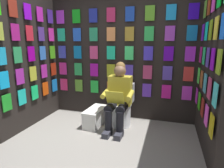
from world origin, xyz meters
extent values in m
plane|color=gray|center=(0.00, 0.00, 0.00)|extent=(30.00, 30.00, 0.00)
cube|color=black|center=(0.00, -1.66, 1.21)|extent=(3.02, 0.10, 2.41)
cube|color=#ED2E69|center=(1.27, -1.58, 0.61)|extent=(0.17, 0.01, 0.26)
cube|color=#5A932F|center=(0.91, -1.58, 0.61)|extent=(0.17, 0.01, 0.26)
cube|color=green|center=(0.55, -1.58, 0.61)|extent=(0.17, 0.01, 0.26)
cube|color=orange|center=(0.18, -1.58, 0.61)|extent=(0.17, 0.01, 0.26)
cube|color=#D01481|center=(-0.18, -1.58, 0.61)|extent=(0.17, 0.01, 0.26)
cube|color=#6332CD|center=(-0.55, -1.58, 0.61)|extent=(0.17, 0.01, 0.26)
cube|color=#C9178F|center=(-0.91, -1.58, 0.61)|extent=(0.17, 0.01, 0.26)
cube|color=#BC32C1|center=(-1.27, -1.58, 0.61)|extent=(0.17, 0.01, 0.26)
cube|color=#C52B94|center=(1.27, -1.58, 0.97)|extent=(0.17, 0.01, 0.26)
cube|color=green|center=(0.91, -1.58, 0.97)|extent=(0.17, 0.01, 0.26)
cube|color=#9D119B|center=(0.55, -1.58, 0.97)|extent=(0.17, 0.01, 0.26)
cube|color=#97A11F|center=(0.18, -1.58, 0.97)|extent=(0.17, 0.01, 0.26)
cube|color=#4D39C0|center=(-0.18, -1.58, 0.97)|extent=(0.17, 0.01, 0.26)
cube|color=#B2356A|center=(-0.55, -1.58, 0.97)|extent=(0.17, 0.01, 0.26)
cube|color=#4F38AF|center=(-0.91, -1.58, 0.97)|extent=(0.17, 0.01, 0.26)
cube|color=red|center=(-1.27, -1.58, 0.97)|extent=(0.17, 0.01, 0.26)
cube|color=#3D41CE|center=(1.27, -1.58, 1.32)|extent=(0.17, 0.01, 0.26)
cube|color=#1072B7|center=(0.91, -1.58, 1.32)|extent=(0.17, 0.01, 0.26)
cube|color=#C73B78|center=(0.55, -1.58, 1.32)|extent=(0.17, 0.01, 0.26)
cube|color=#1AC592|center=(0.18, -1.58, 1.32)|extent=(0.17, 0.01, 0.26)
cube|color=#3EDF72|center=(-0.18, -1.58, 1.32)|extent=(0.17, 0.01, 0.26)
cube|color=#4031CF|center=(-0.55, -1.58, 1.32)|extent=(0.17, 0.01, 0.26)
cube|color=#550AB2|center=(-0.91, -1.58, 1.32)|extent=(0.17, 0.01, 0.26)
cube|color=purple|center=(-1.27, -1.58, 1.32)|extent=(0.17, 0.01, 0.26)
cube|color=#1FCB91|center=(1.27, -1.58, 1.68)|extent=(0.17, 0.01, 0.26)
cube|color=blue|center=(0.91, -1.58, 1.68)|extent=(0.17, 0.01, 0.26)
cube|color=#248C5F|center=(0.55, -1.58, 1.68)|extent=(0.17, 0.01, 0.26)
cube|color=#DF884B|center=(0.18, -1.58, 1.68)|extent=(0.17, 0.01, 0.26)
cube|color=olive|center=(-0.18, -1.58, 1.68)|extent=(0.17, 0.01, 0.26)
cube|color=green|center=(-0.55, -1.58, 1.68)|extent=(0.17, 0.01, 0.26)
cube|color=purple|center=(-0.91, -1.58, 1.68)|extent=(0.17, 0.01, 0.26)
cube|color=#1167A4|center=(-1.27, -1.58, 1.68)|extent=(0.17, 0.01, 0.26)
cube|color=#B236D7|center=(1.27, -1.58, 2.03)|extent=(0.17, 0.01, 0.26)
cube|color=#14A11D|center=(0.91, -1.58, 2.03)|extent=(0.17, 0.01, 0.26)
cube|color=navy|center=(0.55, -1.58, 2.03)|extent=(0.17, 0.01, 0.26)
cube|color=#AE2050|center=(0.18, -1.58, 2.03)|extent=(0.17, 0.01, 0.26)
cube|color=#163AA2|center=(-0.18, -1.58, 2.03)|extent=(0.17, 0.01, 0.26)
cube|color=#4F9221|center=(-0.55, -1.58, 2.03)|extent=(0.17, 0.01, 0.26)
cube|color=#1686D2|center=(-0.91, -1.58, 2.03)|extent=(0.17, 0.01, 0.26)
cube|color=#2B09B4|center=(-1.27, -1.58, 2.03)|extent=(0.17, 0.01, 0.26)
cube|color=black|center=(-1.51, -0.81, 1.21)|extent=(0.10, 1.61, 2.41)
cube|color=#C329BB|center=(-1.43, -1.45, 0.61)|extent=(0.01, 0.17, 0.26)
cube|color=#2EA616|center=(-1.43, -1.13, 0.61)|extent=(0.01, 0.17, 0.26)
cube|color=maroon|center=(-1.43, -0.81, 0.61)|extent=(0.01, 0.17, 0.26)
cube|color=#EF49D1|center=(-1.43, -0.49, 0.61)|extent=(0.01, 0.17, 0.26)
cube|color=#B8A313|center=(-1.43, -0.17, 0.61)|extent=(0.01, 0.17, 0.26)
cube|color=#45E949|center=(-1.43, -1.45, 0.97)|extent=(0.01, 0.17, 0.26)
cube|color=#965328|center=(-1.43, -1.13, 0.97)|extent=(0.01, 0.17, 0.26)
cube|color=teal|center=(-1.43, -0.81, 0.97)|extent=(0.01, 0.17, 0.26)
cube|color=#B83966|center=(-1.43, -0.49, 0.97)|extent=(0.01, 0.17, 0.26)
cube|color=#3ECDCE|center=(-1.43, -0.17, 0.97)|extent=(0.01, 0.17, 0.26)
cube|color=#C12183|center=(-1.43, -1.45, 1.32)|extent=(0.01, 0.17, 0.26)
cube|color=#20C061|center=(-1.43, -1.13, 1.32)|extent=(0.01, 0.17, 0.26)
cube|color=#4E39A5|center=(-1.43, -0.81, 1.32)|extent=(0.01, 0.17, 0.26)
cube|color=purple|center=(-1.43, -0.49, 1.32)|extent=(0.01, 0.17, 0.26)
cube|color=olive|center=(-1.43, -0.17, 1.32)|extent=(0.01, 0.17, 0.26)
cube|color=#671CCC|center=(-1.43, -1.45, 1.68)|extent=(0.01, 0.17, 0.26)
cube|color=#14DEC8|center=(-1.43, -1.13, 1.68)|extent=(0.01, 0.17, 0.26)
cube|color=olive|center=(-1.43, -0.81, 1.68)|extent=(0.01, 0.17, 0.26)
cube|color=yellow|center=(-1.43, -0.49, 1.68)|extent=(0.01, 0.17, 0.26)
cube|color=blue|center=(-1.43, -0.17, 1.68)|extent=(0.01, 0.17, 0.26)
cube|color=#69B335|center=(-1.43, -1.45, 2.03)|extent=(0.01, 0.17, 0.26)
cube|color=#9E4114|center=(-1.43, -1.13, 2.03)|extent=(0.01, 0.17, 0.26)
cube|color=#D73EB1|center=(-1.43, -0.81, 2.03)|extent=(0.01, 0.17, 0.26)
cube|color=black|center=(1.51, -0.81, 1.21)|extent=(0.10, 1.61, 2.41)
cube|color=green|center=(1.43, -0.17, 0.61)|extent=(0.01, 0.17, 0.26)
cube|color=#1DC8BB|center=(1.43, -0.49, 0.61)|extent=(0.01, 0.17, 0.26)
cube|color=#1AD66F|center=(1.43, -0.81, 0.61)|extent=(0.01, 0.17, 0.26)
cube|color=#E14A0F|center=(1.43, -1.13, 0.61)|extent=(0.01, 0.17, 0.26)
cube|color=blue|center=(1.43, -1.45, 0.61)|extent=(0.01, 0.17, 0.26)
cube|color=#13A5EE|center=(1.43, -0.17, 0.97)|extent=(0.01, 0.17, 0.26)
cube|color=purple|center=(1.43, -0.49, 0.97)|extent=(0.01, 0.17, 0.26)
cube|color=gold|center=(1.43, -0.81, 0.97)|extent=(0.01, 0.17, 0.26)
cube|color=#B2269E|center=(1.43, -1.13, 0.97)|extent=(0.01, 0.17, 0.26)
cube|color=#9D2610|center=(1.43, -1.45, 0.97)|extent=(0.01, 0.17, 0.26)
cube|color=#1D9FD3|center=(1.43, -0.17, 1.32)|extent=(0.01, 0.17, 0.26)
cube|color=#2B9453|center=(1.43, -0.49, 1.32)|extent=(0.01, 0.17, 0.26)
cube|color=#970898|center=(1.43, -0.81, 1.32)|extent=(0.01, 0.17, 0.26)
cube|color=blue|center=(1.43, -1.13, 1.32)|extent=(0.01, 0.17, 0.26)
cube|color=#49A719|center=(1.43, -1.45, 1.32)|extent=(0.01, 0.17, 0.26)
cube|color=#A21C77|center=(1.43, -0.49, 1.68)|extent=(0.01, 0.17, 0.26)
cube|color=red|center=(1.43, -0.81, 1.68)|extent=(0.01, 0.17, 0.26)
cube|color=#55318F|center=(1.43, -1.13, 1.68)|extent=(0.01, 0.17, 0.26)
cube|color=#DC279F|center=(1.43, -1.45, 1.68)|extent=(0.01, 0.17, 0.26)
cube|color=maroon|center=(1.43, -0.49, 2.03)|extent=(0.01, 0.17, 0.26)
cube|color=#8C10E1|center=(1.43, -0.81, 2.03)|extent=(0.01, 0.17, 0.26)
cube|color=#C023B0|center=(1.43, -1.13, 2.03)|extent=(0.01, 0.17, 0.26)
cube|color=#462592|center=(1.43, -1.45, 2.03)|extent=(0.01, 0.17, 0.26)
cylinder|color=white|center=(-0.12, -1.18, 0.20)|extent=(0.38, 0.38, 0.40)
cylinder|color=white|center=(-0.12, -1.18, 0.41)|extent=(0.41, 0.41, 0.02)
cube|color=white|center=(-0.12, -1.44, 0.58)|extent=(0.38, 0.18, 0.36)
cylinder|color=white|center=(-0.12, -1.35, 0.58)|extent=(0.39, 0.07, 0.39)
cube|color=gold|center=(-0.12, -1.15, 0.68)|extent=(0.40, 0.22, 0.52)
sphere|color=brown|center=(-0.12, -1.12, 1.04)|extent=(0.21, 0.21, 0.21)
sphere|color=olive|center=(-0.12, -1.15, 1.11)|extent=(0.17, 0.17, 0.17)
cylinder|color=black|center=(-0.22, -0.95, 0.44)|extent=(0.15, 0.40, 0.15)
cylinder|color=black|center=(-0.02, -0.96, 0.44)|extent=(0.15, 0.40, 0.15)
cylinder|color=black|center=(-0.22, -0.77, 0.21)|extent=(0.12, 0.12, 0.42)
cylinder|color=black|center=(-0.02, -0.78, 0.21)|extent=(0.12, 0.12, 0.42)
cube|color=#33333D|center=(-0.22, -0.71, 0.04)|extent=(0.11, 0.26, 0.09)
cube|color=#33333D|center=(-0.02, -0.72, 0.04)|extent=(0.11, 0.26, 0.09)
cylinder|color=gold|center=(-0.34, -0.97, 0.66)|extent=(0.09, 0.31, 0.13)
cylinder|color=gold|center=(0.10, -0.98, 0.66)|extent=(0.09, 0.31, 0.13)
cube|color=gold|center=(-0.12, -0.81, 0.64)|extent=(0.30, 0.13, 0.23)
cube|color=white|center=(0.33, -1.08, 0.14)|extent=(0.30, 0.59, 0.29)
cube|color=white|center=(0.33, -1.08, 0.30)|extent=(0.31, 0.62, 0.03)
camera|label=1|loc=(-0.94, 2.04, 1.51)|focal=30.46mm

